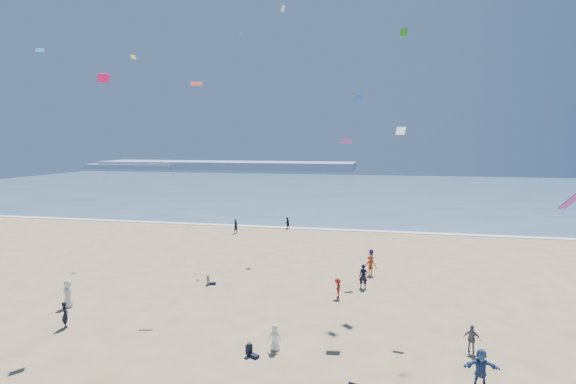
# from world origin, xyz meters

# --- Properties ---
(ocean) EXTENTS (220.00, 100.00, 0.06)m
(ocean) POSITION_xyz_m (0.00, 95.00, 0.03)
(ocean) COLOR #476B84
(ocean) RESTS_ON ground
(surf_line) EXTENTS (220.00, 1.20, 0.08)m
(surf_line) POSITION_xyz_m (0.00, 45.00, 0.04)
(surf_line) COLOR white
(surf_line) RESTS_ON ground
(headland_far) EXTENTS (110.00, 20.00, 3.20)m
(headland_far) POSITION_xyz_m (-60.00, 170.00, 1.60)
(headland_far) COLOR #7A8EA8
(headland_far) RESTS_ON ground
(headland_near) EXTENTS (40.00, 14.00, 2.00)m
(headland_near) POSITION_xyz_m (-100.00, 165.00, 1.00)
(headland_near) COLOR #7A8EA8
(headland_near) RESTS_ON ground
(standing_flyers) EXTENTS (37.53, 51.01, 1.95)m
(standing_flyers) POSITION_xyz_m (3.28, 16.88, 0.86)
(standing_flyers) COLOR navy
(standing_flyers) RESTS_ON ground
(kites_aloft) EXTENTS (40.82, 43.53, 29.20)m
(kites_aloft) POSITION_xyz_m (8.03, 13.27, 15.05)
(kites_aloft) COLOR #F65FD9
(kites_aloft) RESTS_ON ground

